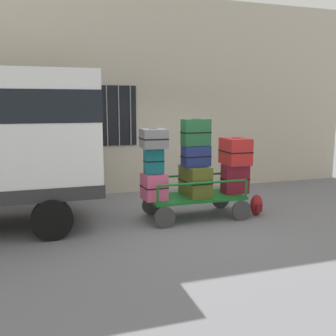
% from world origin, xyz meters
% --- Properties ---
extents(ground_plane, '(40.00, 40.00, 0.00)m').
position_xyz_m(ground_plane, '(0.00, 0.00, 0.00)').
color(ground_plane, slate).
extents(building_wall, '(12.00, 0.38, 5.00)m').
position_xyz_m(building_wall, '(-0.00, 2.71, 2.50)').
color(building_wall, '#BCB29E').
rests_on(building_wall, ground).
extents(luggage_cart, '(2.00, 1.01, 0.45)m').
position_xyz_m(luggage_cart, '(0.29, -0.10, 0.36)').
color(luggage_cart, '#146023').
rests_on(luggage_cart, ground).
extents(cart_railing, '(1.88, 0.87, 0.37)m').
position_xyz_m(cart_railing, '(0.29, -0.10, 0.75)').
color(cart_railing, '#146023').
rests_on(cart_railing, luggage_cart).
extents(suitcase_left_bottom, '(0.48, 0.49, 0.51)m').
position_xyz_m(suitcase_left_bottom, '(-0.59, -0.13, 0.70)').
color(suitcase_left_bottom, '#CC4C72').
rests_on(suitcase_left_bottom, luggage_cart).
extents(suitcase_left_middle, '(0.40, 0.30, 0.50)m').
position_xyz_m(suitcase_left_middle, '(-0.59, -0.11, 1.21)').
color(suitcase_left_middle, '#0F5960').
rests_on(suitcase_left_middle, suitcase_left_bottom).
extents(suitcase_left_top, '(0.49, 0.55, 0.37)m').
position_xyz_m(suitcase_left_top, '(-0.59, -0.10, 1.64)').
color(suitcase_left_top, slate).
rests_on(suitcase_left_top, suitcase_left_middle).
extents(suitcase_midleft_bottom, '(0.49, 0.75, 0.61)m').
position_xyz_m(suitcase_midleft_bottom, '(0.29, -0.08, 0.75)').
color(suitcase_midleft_bottom, '#4C5119').
rests_on(suitcase_midleft_bottom, luggage_cart).
extents(suitcase_midleft_middle, '(0.59, 0.33, 0.42)m').
position_xyz_m(suitcase_midleft_middle, '(0.29, -0.11, 1.26)').
color(suitcase_midleft_middle, navy).
rests_on(suitcase_midleft_middle, suitcase_midleft_bottom).
extents(suitcase_midleft_top, '(0.59, 0.31, 0.53)m').
position_xyz_m(suitcase_midleft_top, '(0.29, -0.09, 1.74)').
color(suitcase_midleft_top, '#194C28').
rests_on(suitcase_midleft_top, suitcase_midleft_middle).
extents(suitcase_center_bottom, '(0.54, 0.33, 0.61)m').
position_xyz_m(suitcase_center_bottom, '(1.17, -0.12, 0.75)').
color(suitcase_center_bottom, maroon).
rests_on(suitcase_center_bottom, luggage_cart).
extents(suitcase_center_middle, '(0.50, 0.66, 0.54)m').
position_xyz_m(suitcase_center_middle, '(1.17, -0.10, 1.33)').
color(suitcase_center_middle, '#B21E1E').
rests_on(suitcase_center_middle, suitcase_center_bottom).
extents(backpack, '(0.27, 0.22, 0.44)m').
position_xyz_m(backpack, '(1.56, -0.35, 0.22)').
color(backpack, maroon).
rests_on(backpack, ground).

